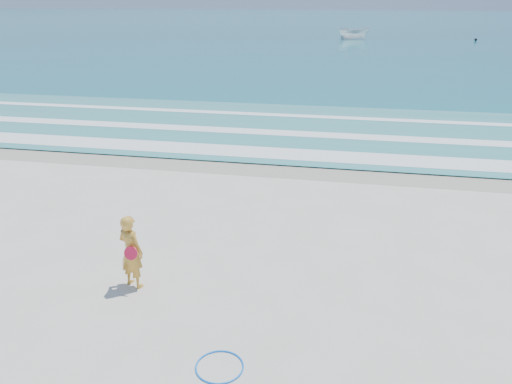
# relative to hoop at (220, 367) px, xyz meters

# --- Properties ---
(ground) EXTENTS (400.00, 400.00, 0.00)m
(ground) POSITION_rel_hoop_xyz_m (-0.95, 0.99, -0.01)
(ground) COLOR silver
(ground) RESTS_ON ground
(wet_sand) EXTENTS (400.00, 2.40, 0.00)m
(wet_sand) POSITION_rel_hoop_xyz_m (-0.95, 9.99, -0.01)
(wet_sand) COLOR #B2A893
(wet_sand) RESTS_ON ground
(ocean) EXTENTS (400.00, 190.00, 0.04)m
(ocean) POSITION_rel_hoop_xyz_m (-0.95, 105.99, 0.01)
(ocean) COLOR #19727F
(ocean) RESTS_ON ground
(shallow) EXTENTS (400.00, 10.00, 0.01)m
(shallow) POSITION_rel_hoop_xyz_m (-0.95, 14.99, 0.03)
(shallow) COLOR #59B7AD
(shallow) RESTS_ON ocean
(foam_near) EXTENTS (400.00, 1.40, 0.01)m
(foam_near) POSITION_rel_hoop_xyz_m (-0.95, 11.29, 0.04)
(foam_near) COLOR white
(foam_near) RESTS_ON shallow
(foam_mid) EXTENTS (400.00, 0.90, 0.01)m
(foam_mid) POSITION_rel_hoop_xyz_m (-0.95, 14.19, 0.04)
(foam_mid) COLOR white
(foam_mid) RESTS_ON shallow
(foam_far) EXTENTS (400.00, 0.60, 0.01)m
(foam_far) POSITION_rel_hoop_xyz_m (-0.95, 17.49, 0.04)
(foam_far) COLOR white
(foam_far) RESTS_ON shallow
(hoop) EXTENTS (0.99, 0.99, 0.03)m
(hoop) POSITION_rel_hoop_xyz_m (0.00, 0.00, 0.00)
(hoop) COLOR #0D71F1
(hoop) RESTS_ON ground
(boat) EXTENTS (4.44, 3.01, 1.61)m
(boat) POSITION_rel_hoop_xyz_m (1.27, 63.17, 0.83)
(boat) COLOR white
(boat) RESTS_ON ocean
(buoy) EXTENTS (0.34, 0.34, 0.34)m
(buoy) POSITION_rel_hoop_xyz_m (16.39, 63.62, 0.20)
(buoy) COLOR black
(buoy) RESTS_ON ocean
(woman) EXTENTS (0.65, 0.54, 1.53)m
(woman) POSITION_rel_hoop_xyz_m (-2.30, 1.99, 0.75)
(woman) COLOR gold
(woman) RESTS_ON ground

